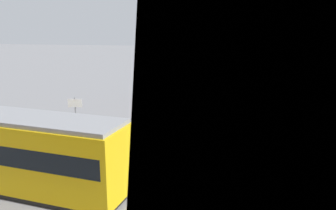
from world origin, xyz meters
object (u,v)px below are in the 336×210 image
at_px(tram_yellow, 1,148).
at_px(pedestrian_crossing, 164,151).
at_px(double_decker_bus, 240,89).
at_px(pedestrian_near_railing, 140,119).
at_px(info_sign, 75,109).

bearing_deg(tram_yellow, pedestrian_crossing, -157.96).
xyz_separation_m(double_decker_bus, pedestrian_near_railing, (7.27, 6.99, -1.05)).
bearing_deg(pedestrian_near_railing, double_decker_bus, -136.13).
relative_size(tram_yellow, pedestrian_crossing, 7.43).
relative_size(tram_yellow, pedestrian_near_railing, 8.05).
bearing_deg(pedestrian_crossing, pedestrian_near_railing, -66.11).
xyz_separation_m(double_decker_bus, tram_yellow, (11.95, 16.25, -0.11)).
xyz_separation_m(pedestrian_crossing, info_sign, (7.21, -5.37, 0.71)).
bearing_deg(pedestrian_crossing, info_sign, -36.66).
bearing_deg(double_decker_bus, tram_yellow, 53.66).
height_order(pedestrian_near_railing, pedestrian_crossing, pedestrian_crossing).
relative_size(double_decker_bus, pedestrian_near_railing, 7.01).
relative_size(pedestrian_near_railing, pedestrian_crossing, 0.92).
xyz_separation_m(pedestrian_near_railing, pedestrian_crossing, (-2.77, 6.25, 0.09)).
height_order(pedestrian_near_railing, info_sign, info_sign).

